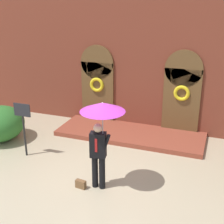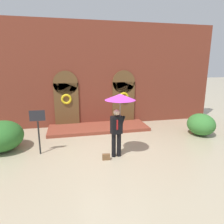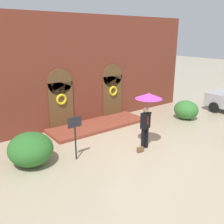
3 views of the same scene
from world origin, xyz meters
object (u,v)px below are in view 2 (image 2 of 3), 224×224
(person_with_umbrella, at_px, (119,106))
(shrub_left, at_px, (2,136))
(handbag, at_px, (106,157))
(shrub_right, at_px, (201,124))
(sign_post, at_px, (38,125))

(person_with_umbrella, distance_m, shrub_left, 4.84)
(handbag, relative_size, shrub_right, 0.20)
(person_with_umbrella, bearing_deg, handbag, -159.12)
(sign_post, height_order, shrub_left, sign_post)
(handbag, xyz_separation_m, shrub_left, (-3.88, 1.72, 0.49))
(handbag, distance_m, shrub_left, 4.27)
(handbag, height_order, shrub_left, shrub_left)
(handbag, bearing_deg, sign_post, 163.32)
(shrub_left, distance_m, shrub_right, 8.91)
(sign_post, bearing_deg, handbag, -23.60)
(person_with_umbrella, height_order, sign_post, person_with_umbrella)
(sign_post, bearing_deg, shrub_left, 155.51)
(sign_post, distance_m, shrub_right, 7.46)
(shrub_right, bearing_deg, handbag, -162.12)
(handbag, bearing_deg, shrub_right, 24.80)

